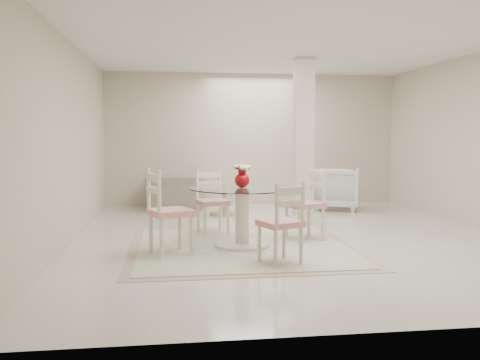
{
  "coord_description": "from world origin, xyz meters",
  "views": [
    {
      "loc": [
        -1.64,
        -6.92,
        1.43
      ],
      "look_at": [
        -0.78,
        -0.36,
        0.85
      ],
      "focal_mm": 38.0,
      "sensor_mm": 36.0,
      "label": 1
    }
  ],
  "objects": [
    {
      "name": "column",
      "position": [
        0.5,
        1.3,
        1.35
      ],
      "size": [
        0.3,
        0.3,
        2.7
      ],
      "primitive_type": "cube",
      "color": "beige",
      "rests_on": "ground"
    },
    {
      "name": "dining_chair_east",
      "position": [
        0.19,
        -0.24,
        0.58
      ],
      "size": [
        0.54,
        0.54,
        1.1
      ],
      "rotation": [
        0.0,
        0.0,
        -1.3
      ],
      "color": "beige",
      "rests_on": "ground"
    },
    {
      "name": "recliner_taupe",
      "position": [
        -1.58,
        2.9,
        0.34
      ],
      "size": [
        1.17,
        1.06,
        0.68
      ],
      "primitive_type": "imported",
      "rotation": [
        0.0,
        0.0,
        2.99
      ],
      "color": "gray",
      "rests_on": "ground"
    },
    {
      "name": "ground",
      "position": [
        0.0,
        0.0,
        0.0
      ],
      "size": [
        7.0,
        7.0,
        0.0
      ],
      "primitive_type": "plane",
      "color": "silver",
      "rests_on": "ground"
    },
    {
      "name": "dining_chair_south",
      "position": [
        -0.45,
        -1.52,
        0.54
      ],
      "size": [
        0.53,
        0.53,
        1.02
      ],
      "rotation": [
        0.0,
        0.0,
        3.52
      ],
      "color": "beige",
      "rests_on": "ground"
    },
    {
      "name": "area_rug",
      "position": [
        -0.78,
        -0.56,
        0.01
      ],
      "size": [
        2.86,
        2.86,
        0.02
      ],
      "color": "tan",
      "rests_on": "ground"
    },
    {
      "name": "dining_chair_north",
      "position": [
        -1.1,
        0.41,
        0.55
      ],
      "size": [
        0.51,
        0.51,
        1.05
      ],
      "rotation": [
        0.0,
        0.0,
        0.24
      ],
      "color": "#F6EBCA",
      "rests_on": "ground"
    },
    {
      "name": "dining_table",
      "position": [
        -0.78,
        -0.56,
        0.39
      ],
      "size": [
        1.34,
        1.34,
        0.77
      ],
      "rotation": [
        0.0,
        0.0,
        0.33
      ],
      "color": "beige",
      "rests_on": "ground"
    },
    {
      "name": "armchair_white",
      "position": [
        1.5,
        2.57,
        0.4
      ],
      "size": [
        1.13,
        1.14,
        0.81
      ],
      "primitive_type": "imported",
      "rotation": [
        0.0,
        0.0,
        2.77
      ],
      "color": "white",
      "rests_on": "ground"
    },
    {
      "name": "red_vase",
      "position": [
        -0.77,
        -0.56,
        0.92
      ],
      "size": [
        0.22,
        0.21,
        0.29
      ],
      "color": "#A2050D",
      "rests_on": "dining_table"
    },
    {
      "name": "side_table",
      "position": [
        -0.73,
        2.16,
        0.26
      ],
      "size": [
        0.55,
        0.55,
        0.57
      ],
      "color": "tan",
      "rests_on": "ground"
    },
    {
      "name": "dining_chair_west",
      "position": [
        -1.75,
        -0.89,
        0.61
      ],
      "size": [
        0.59,
        0.59,
        1.15
      ],
      "rotation": [
        0.0,
        0.0,
        1.94
      ],
      "color": "#EFE6C4",
      "rests_on": "ground"
    },
    {
      "name": "room_shell",
      "position": [
        0.0,
        0.0,
        1.86
      ],
      "size": [
        6.02,
        7.02,
        2.71
      ],
      "color": "beige",
      "rests_on": "ground"
    }
  ]
}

